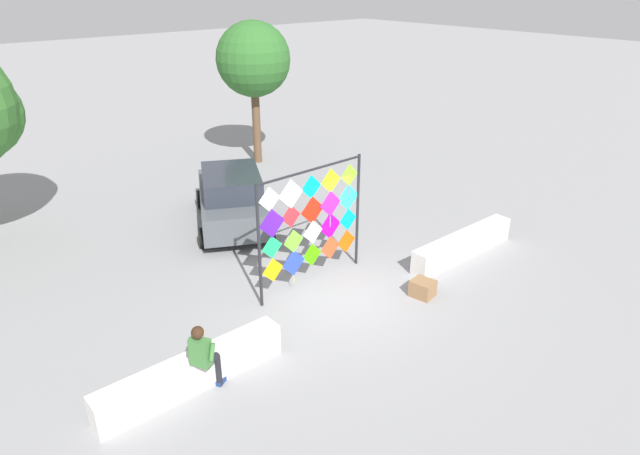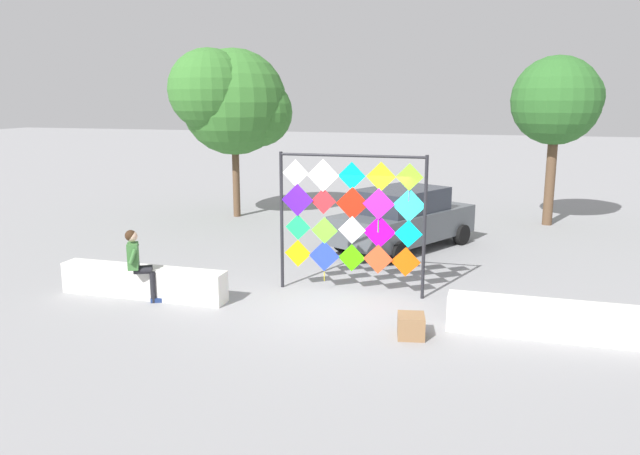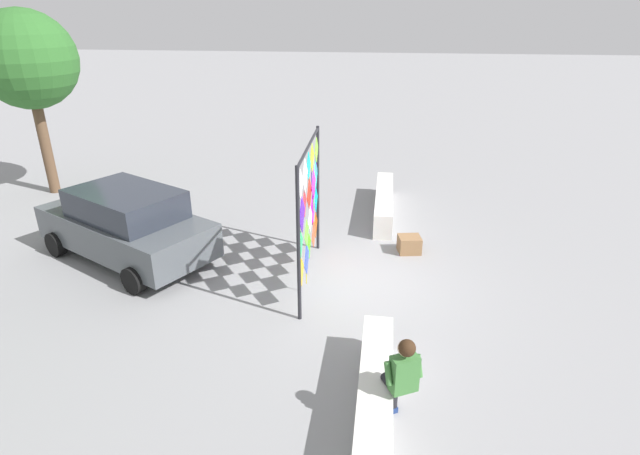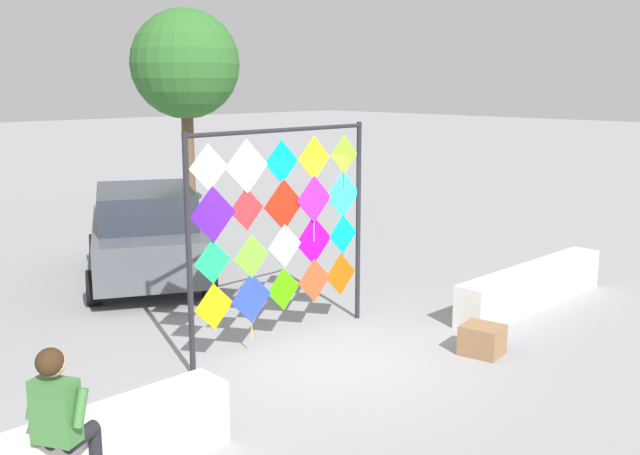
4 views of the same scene
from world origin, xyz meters
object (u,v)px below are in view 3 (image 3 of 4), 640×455
object	(u,v)px
parked_car	(126,224)
cardboard_box_large	(409,244)
kite_display_rack	(309,203)
seated_vendor	(400,374)
tree_broadleaf	(29,59)

from	to	relation	value
parked_car	cardboard_box_large	size ratio (longest dim) A/B	9.12
kite_display_rack	seated_vendor	xyz separation A→B (m)	(-3.93, -1.79, -0.84)
cardboard_box_large	tree_broadleaf	xyz separation A→B (m)	(3.00, 10.89, 3.76)
seated_vendor	cardboard_box_large	xyz separation A→B (m)	(5.50, -0.33, -0.68)
kite_display_rack	seated_vendor	bearing A→B (deg)	-155.48
kite_display_rack	cardboard_box_large	world-z (taller)	kite_display_rack
parked_car	cardboard_box_large	bearing A→B (deg)	-79.87
kite_display_rack	tree_broadleaf	xyz separation A→B (m)	(4.57, 8.77, 2.24)
cardboard_box_large	tree_broadleaf	size ratio (longest dim) A/B	0.10
tree_broadleaf	parked_car	bearing A→B (deg)	-132.37
parked_car	tree_broadleaf	bearing A→B (deg)	47.63
kite_display_rack	cardboard_box_large	size ratio (longest dim) A/B	6.07
parked_car	cardboard_box_large	world-z (taller)	parked_car
seated_vendor	cardboard_box_large	size ratio (longest dim) A/B	2.93
kite_display_rack	tree_broadleaf	size ratio (longest dim) A/B	0.58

